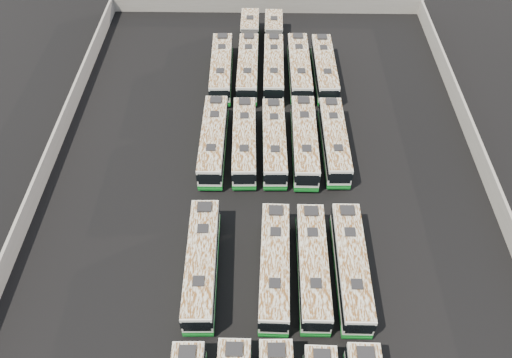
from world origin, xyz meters
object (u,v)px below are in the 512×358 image
bus_midback_center (274,142)px  bus_midback_far_right (334,141)px  bus_back_right (299,68)px  bus_midback_far_left (214,140)px  bus_back_far_left (221,68)px  bus_midfront_right (313,266)px  bus_midback_right (304,141)px  bus_back_left (249,54)px  bus_midfront_far_right (351,266)px  bus_midfront_far_left (202,263)px  bus_midback_left (244,141)px  bus_midfront_center (275,266)px  bus_back_center (274,54)px  bus_back_far_right (324,69)px

bus_midback_center → bus_midback_far_right: bearing=1.3°
bus_midback_center → bus_back_right: (3.19, 13.09, 0.04)m
bus_midback_far_left → bus_midback_center: size_ratio=1.03×
bus_midback_far_left → bus_back_far_left: bus_midback_far_left is taller
bus_midback_far_left → bus_midfront_right: bearing=-58.1°
bus_midback_far_left → bus_midback_right: 9.55m
bus_back_left → bus_back_right: (6.29, -3.03, 0.02)m
bus_midfront_far_right → bus_back_far_left: (-12.70, 28.13, -0.01)m
bus_midfront_far_left → bus_midback_left: (3.10, 15.12, -0.06)m
bus_midfront_center → bus_midfront_far_right: size_ratio=0.99×
bus_midfront_far_right → bus_midback_left: bus_midfront_far_right is taller
bus_midfront_right → bus_midback_far_right: bearing=78.6°
bus_midback_left → bus_back_center: bearing=77.4°
bus_midback_center → bus_midback_left: bearing=178.4°
bus_midfront_far_left → bus_midback_center: bus_midfront_far_left is taller
bus_midfront_center → bus_midback_right: 15.63m
bus_midfront_center → bus_midback_far_right: size_ratio=1.02×
bus_midback_center → bus_back_far_left: bus_back_far_left is taller
bus_midback_far_left → bus_midback_right: bus_midback_right is taller
bus_midfront_far_right → bus_back_right: size_ratio=1.00×
bus_midfront_far_left → bus_midback_far_left: (-0.14, 15.14, -0.02)m
bus_midback_right → bus_midback_far_right: bus_midback_right is taller
bus_back_far_left → bus_back_far_right: bus_back_far_left is taller
bus_back_left → bus_back_far_left: bearing=-135.6°
bus_midfront_center → bus_midback_far_right: 16.71m
bus_midback_far_left → bus_midback_far_right: bus_midback_far_left is taller
bus_midback_far_left → bus_back_left: bearing=78.4°
bus_midback_left → bus_midback_right: bearing=-0.9°
bus_midfront_far_left → bus_back_center: (6.29, 31.26, -0.08)m
bus_midfront_far_right → bus_midfront_right: bearing=179.9°
bus_midfront_right → bus_midfront_far_right: 3.22m
bus_midfront_right → bus_back_center: 31.47m
bus_midfront_far_right → bus_back_far_right: 28.26m
bus_midfront_center → bus_midback_right: bearing=79.3°
bus_midfront_center → bus_back_far_right: 28.98m
bus_midback_far_left → bus_back_far_left: (0.02, 12.90, -0.02)m
bus_midfront_center → bus_midfront_right: bus_midfront_center is taller
bus_midback_far_left → bus_back_center: size_ratio=0.67×
bus_midback_left → bus_back_far_left: bus_back_far_left is taller
bus_back_center → bus_back_right: bearing=-44.1°
bus_midback_center → bus_back_left: (-3.10, 16.13, 0.02)m
bus_midfront_right → bus_back_far_right: bus_midfront_right is taller
bus_midfront_far_left → bus_back_far_right: bus_midfront_far_left is taller
bus_midfront_far_right → bus_midback_far_left: 19.84m
bus_midback_center → bus_midback_far_left: bearing=178.5°
bus_midfront_right → bus_midback_left: bearing=112.7°
bus_midfront_center → bus_back_right: size_ratio=1.00×
bus_midfront_far_left → bus_back_center: bus_midfront_far_left is taller
bus_midfront_far_right → bus_midback_right: bearing=102.0°
bus_midfront_right → bus_back_right: bus_back_right is taller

